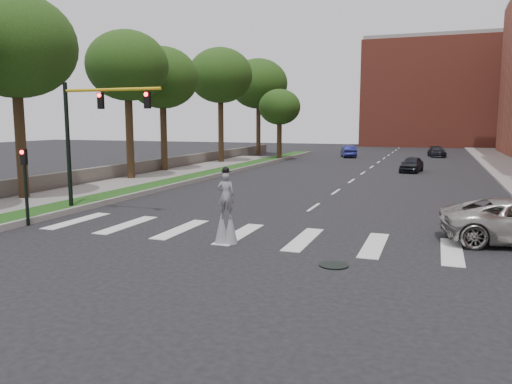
{
  "coord_description": "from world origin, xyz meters",
  "views": [
    {
      "loc": [
        5.77,
        -16.64,
        4.37
      ],
      "look_at": [
        -0.6,
        0.98,
        1.7
      ],
      "focal_mm": 35.0,
      "sensor_mm": 36.0,
      "label": 1
    }
  ],
  "objects": [
    {
      "name": "median_curb",
      "position": [
        -10.45,
        20.0,
        0.14
      ],
      "size": [
        0.2,
        60.0,
        0.28
      ],
      "primitive_type": "cube",
      "color": "gray",
      "rests_on": "ground"
    },
    {
      "name": "tree_3",
      "position": [
        -16.24,
        21.02,
        7.95
      ],
      "size": [
        6.08,
        6.08,
        10.58
      ],
      "color": "#322314",
      "rests_on": "ground"
    },
    {
      "name": "grass_median",
      "position": [
        -11.5,
        20.0,
        0.12
      ],
      "size": [
        2.0,
        60.0,
        0.25
      ],
      "primitive_type": "cube",
      "color": "#173F12",
      "rests_on": "ground"
    },
    {
      "name": "ground_plane",
      "position": [
        0.0,
        0.0,
        0.0
      ],
      "size": [
        160.0,
        160.0,
        0.0
      ],
      "primitive_type": "plane",
      "color": "black",
      "rests_on": "ground"
    },
    {
      "name": "tree_2",
      "position": [
        -15.53,
        14.91,
        8.28
      ],
      "size": [
        5.93,
        5.93,
        10.86
      ],
      "color": "#322314",
      "rests_on": "ground"
    },
    {
      "name": "stone_wall",
      "position": [
        -17.0,
        22.0,
        0.55
      ],
      "size": [
        0.5,
        56.0,
        1.1
      ],
      "primitive_type": "cube",
      "color": "#59534C",
      "rests_on": "ground"
    },
    {
      "name": "building_backdrop",
      "position": [
        6.0,
        78.0,
        9.0
      ],
      "size": [
        26.0,
        14.0,
        18.0
      ],
      "primitive_type": "cube",
      "color": "#9F4332",
      "rests_on": "ground"
    },
    {
      "name": "tree_6",
      "position": [
        -10.84,
        37.02,
        5.87
      ],
      "size": [
        4.65,
        4.65,
        7.91
      ],
      "color": "#322314",
      "rests_on": "ground"
    },
    {
      "name": "sidewalk_left",
      "position": [
        -14.5,
        10.0,
        0.09
      ],
      "size": [
        4.0,
        60.0,
        0.18
      ],
      "primitive_type": "cube",
      "color": "slate",
      "rests_on": "ground"
    },
    {
      "name": "stilt_performer",
      "position": [
        -1.2,
        -0.52,
        1.06
      ],
      "size": [
        0.83,
        0.59,
        2.78
      ],
      "rotation": [
        0.0,
        0.0,
        3.36
      ],
      "color": "#322314",
      "rests_on": "ground"
    },
    {
      "name": "car_near",
      "position": [
        3.83,
        28.35,
        0.67
      ],
      "size": [
        2.1,
        4.1,
        1.33
      ],
      "primitive_type": "imported",
      "rotation": [
        0.0,
        0.0,
        -0.14
      ],
      "color": "black",
      "rests_on": "ground"
    },
    {
      "name": "car_mid",
      "position": [
        -4.32,
        44.59,
        0.71
      ],
      "size": [
        2.68,
        4.54,
        1.41
      ],
      "primitive_type": "imported",
      "rotation": [
        0.0,
        0.0,
        3.44
      ],
      "color": "navy",
      "rests_on": "ground"
    },
    {
      "name": "tree_1",
      "position": [
        -15.67,
        4.73,
        8.33
      ],
      "size": [
        6.56,
        6.56,
        11.17
      ],
      "color": "#322314",
      "rests_on": "ground"
    },
    {
      "name": "tree_5",
      "position": [
        -15.64,
        43.5,
        8.98
      ],
      "size": [
        7.32,
        7.32,
        12.13
      ],
      "color": "#322314",
      "rests_on": "ground"
    },
    {
      "name": "manhole",
      "position": [
        3.0,
        -2.0,
        0.02
      ],
      "size": [
        0.9,
        0.9,
        0.04
      ],
      "primitive_type": "cylinder",
      "color": "black",
      "rests_on": "ground"
    },
    {
      "name": "car_far",
      "position": [
        5.84,
        48.72,
        0.64
      ],
      "size": [
        2.42,
        4.62,
        1.28
      ],
      "primitive_type": "imported",
      "rotation": [
        0.0,
        0.0,
        0.15
      ],
      "color": "black",
      "rests_on": "ground"
    },
    {
      "name": "tree_4",
      "position": [
        -15.26,
        30.88,
        8.93
      ],
      "size": [
        6.57,
        6.57,
        11.77
      ],
      "color": "#322314",
      "rests_on": "ground"
    },
    {
      "name": "traffic_signal",
      "position": [
        -9.78,
        3.0,
        4.15
      ],
      "size": [
        5.3,
        0.23,
        6.2
      ],
      "color": "black",
      "rests_on": "ground"
    },
    {
      "name": "secondary_signal",
      "position": [
        -10.3,
        -0.5,
        1.95
      ],
      "size": [
        0.25,
        0.21,
        3.23
      ],
      "color": "black",
      "rests_on": "ground"
    }
  ]
}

